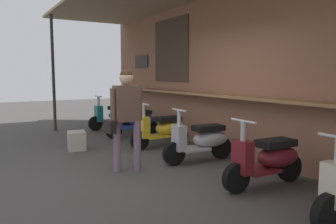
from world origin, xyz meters
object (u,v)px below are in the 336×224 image
(scooter_yellow, at_px, (164,129))
(scooter_silver, at_px, (203,140))
(scooter_blue, at_px, (136,121))
(scooter_teal, at_px, (115,115))
(merchandise_crate, at_px, (77,141))
(shopper_with_handbag, at_px, (126,110))
(scooter_maroon, at_px, (269,159))

(scooter_yellow, relative_size, scooter_silver, 1.00)
(scooter_blue, xyz_separation_m, scooter_silver, (2.80, -0.00, 0.00))
(scooter_teal, height_order, scooter_silver, same)
(scooter_silver, height_order, merchandise_crate, scooter_silver)
(merchandise_crate, bearing_deg, shopper_with_handbag, 8.07)
(scooter_blue, relative_size, shopper_with_handbag, 0.85)
(scooter_blue, relative_size, scooter_yellow, 1.00)
(scooter_yellow, height_order, shopper_with_handbag, shopper_with_handbag)
(scooter_blue, bearing_deg, scooter_teal, -88.61)
(shopper_with_handbag, bearing_deg, scooter_silver, 78.66)
(scooter_silver, bearing_deg, scooter_yellow, -86.18)
(scooter_maroon, bearing_deg, scooter_teal, -87.78)
(scooter_yellow, xyz_separation_m, shopper_with_handbag, (1.23, -1.41, 0.61))
(scooter_yellow, bearing_deg, scooter_teal, -91.64)
(scooter_yellow, bearing_deg, scooter_maroon, 88.36)
(scooter_teal, height_order, merchandise_crate, scooter_teal)
(scooter_teal, xyz_separation_m, scooter_blue, (1.39, 0.00, 0.00))
(scooter_maroon, height_order, merchandise_crate, scooter_maroon)
(scooter_blue, distance_m, merchandise_crate, 1.83)
(shopper_with_handbag, bearing_deg, merchandise_crate, -176.59)
(shopper_with_handbag, bearing_deg, scooter_maroon, 34.89)
(scooter_silver, bearing_deg, scooter_blue, -86.18)
(scooter_teal, relative_size, merchandise_crate, 3.23)
(scooter_teal, distance_m, scooter_silver, 4.18)
(scooter_yellow, distance_m, scooter_maroon, 2.93)
(scooter_yellow, bearing_deg, merchandise_crate, -24.38)
(scooter_maroon, bearing_deg, scooter_silver, -87.77)
(shopper_with_handbag, bearing_deg, scooter_teal, 156.06)
(scooter_yellow, xyz_separation_m, scooter_maroon, (2.93, -0.00, 0.00))
(scooter_teal, bearing_deg, scooter_blue, 88.30)
(scooter_blue, relative_size, merchandise_crate, 3.23)
(scooter_silver, bearing_deg, scooter_teal, -86.18)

